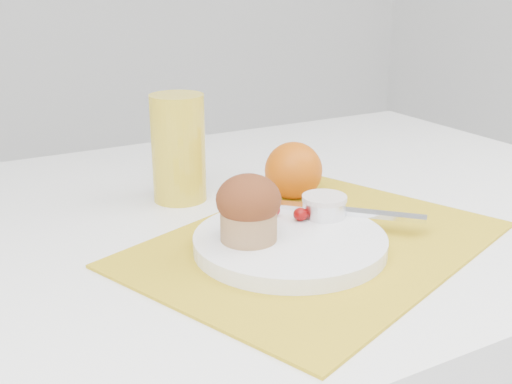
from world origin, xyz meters
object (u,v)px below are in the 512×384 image
orange (293,171)px  juice_glass (178,148)px  plate (290,242)px  muffin (249,208)px

orange → juice_glass: bearing=152.3°
plate → muffin: muffin is taller
plate → orange: (0.10, 0.16, 0.03)m
orange → muffin: muffin is taller
orange → juice_glass: 0.16m
plate → muffin: 0.07m
orange → muffin: 0.21m
plate → muffin: (-0.05, 0.01, 0.05)m
juice_glass → muffin: bearing=-92.1°
orange → muffin: (-0.15, -0.14, 0.02)m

